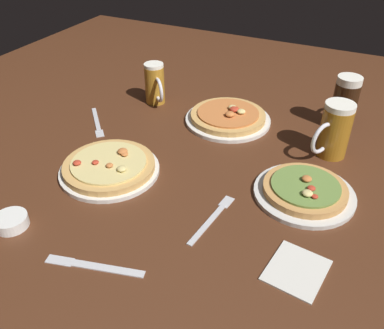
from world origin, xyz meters
TOP-DOWN VIEW (x-y plane):
  - ground_plane at (0.00, 0.00)m, footprint 2.40×2.40m
  - pizza_plate_near at (-0.20, -0.11)m, footprint 0.28×0.28m
  - pizza_plate_far at (-0.02, 0.31)m, footprint 0.29×0.29m
  - pizza_plate_side at (0.31, 0.03)m, footprint 0.26×0.26m
  - beer_mug_dark at (0.33, 0.45)m, footprint 0.08×0.14m
  - beer_mug_amber at (0.33, 0.25)m, footprint 0.09×0.14m
  - beer_mug_pale at (-0.31, 0.33)m, footprint 0.11×0.10m
  - ramekin_sauce at (-0.28, -0.39)m, footprint 0.08×0.08m
  - napkin_folded at (0.36, -0.23)m, footprint 0.13×0.14m
  - fork_left at (0.13, -0.16)m, footprint 0.04×0.20m
  - fork_spare at (-0.41, 0.11)m, footprint 0.15×0.16m
  - knife_spare at (-0.03, -0.41)m, footprint 0.22×0.07m

SIDE VIEW (x-z plane):
  - ground_plane at x=0.00m, z-range -0.03..0.00m
  - fork_left at x=0.13m, z-range 0.00..0.01m
  - fork_spare at x=-0.41m, z-range 0.00..0.01m
  - knife_spare at x=-0.03m, z-range 0.00..0.01m
  - napkin_folded at x=0.36m, z-range 0.00..0.01m
  - ramekin_sauce at x=-0.28m, z-range 0.00..0.03m
  - pizza_plate_side at x=0.31m, z-range -0.01..0.04m
  - pizza_plate_far at x=-0.02m, z-range -0.01..0.04m
  - pizza_plate_near at x=-0.20m, z-range -0.01..0.04m
  - beer_mug_pale at x=-0.31m, z-range 0.00..0.15m
  - beer_mug_amber at x=0.33m, z-range 0.00..0.17m
  - beer_mug_dark at x=0.33m, z-range 0.00..0.17m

